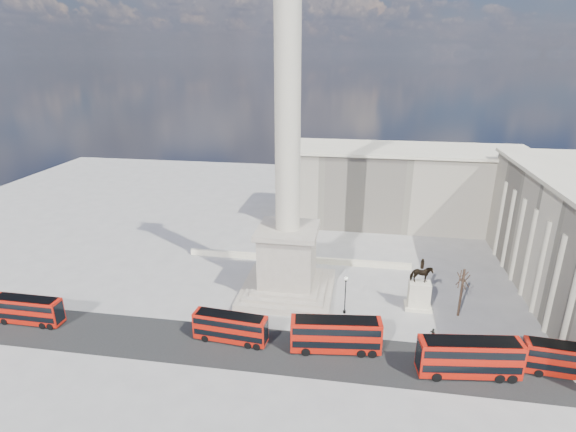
{
  "coord_description": "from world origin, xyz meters",
  "views": [
    {
      "loc": [
        10.02,
        -56.6,
        35.19
      ],
      "look_at": [
        0.28,
        3.63,
        13.17
      ],
      "focal_mm": 28.0,
      "sensor_mm": 36.0,
      "label": 1
    }
  ],
  "objects_px": {
    "red_bus_a": "(231,327)",
    "equestrian_statue": "(419,291)",
    "red_bus_b": "(336,335)",
    "red_bus_c": "(470,357)",
    "nelsons_column": "(288,214)",
    "red_bus_e": "(28,310)",
    "red_bus_d": "(571,360)",
    "pedestrian_standing": "(511,347)",
    "pedestrian_crossing": "(433,335)",
    "pedestrian_walking": "(439,343)",
    "victorian_lamp": "(345,292)"
  },
  "relations": [
    {
      "from": "red_bus_a",
      "to": "red_bus_d",
      "type": "bearing_deg",
      "value": 4.7
    },
    {
      "from": "red_bus_c",
      "to": "equestrian_statue",
      "type": "xyz_separation_m",
      "value": [
        -4.1,
        14.22,
        0.3
      ]
    },
    {
      "from": "equestrian_statue",
      "to": "red_bus_d",
      "type": "bearing_deg",
      "value": -38.71
    },
    {
      "from": "red_bus_c",
      "to": "equestrian_statue",
      "type": "distance_m",
      "value": 14.8
    },
    {
      "from": "red_bus_c",
      "to": "pedestrian_walking",
      "type": "height_order",
      "value": "red_bus_c"
    },
    {
      "from": "victorian_lamp",
      "to": "red_bus_b",
      "type": "bearing_deg",
      "value": -94.56
    },
    {
      "from": "victorian_lamp",
      "to": "equestrian_statue",
      "type": "relative_size",
      "value": 0.73
    },
    {
      "from": "red_bus_a",
      "to": "equestrian_statue",
      "type": "bearing_deg",
      "value": 31.24
    },
    {
      "from": "pedestrian_walking",
      "to": "victorian_lamp",
      "type": "bearing_deg",
      "value": 141.01
    },
    {
      "from": "red_bus_d",
      "to": "nelsons_column",
      "type": "bearing_deg",
      "value": 163.01
    },
    {
      "from": "red_bus_d",
      "to": "pedestrian_standing",
      "type": "distance_m",
      "value": 6.4
    },
    {
      "from": "equestrian_statue",
      "to": "pedestrian_crossing",
      "type": "relative_size",
      "value": 4.27
    },
    {
      "from": "red_bus_d",
      "to": "red_bus_e",
      "type": "xyz_separation_m",
      "value": [
        -69.14,
        -0.14,
        -0.06
      ]
    },
    {
      "from": "red_bus_e",
      "to": "pedestrian_crossing",
      "type": "bearing_deg",
      "value": 5.48
    },
    {
      "from": "red_bus_b",
      "to": "red_bus_d",
      "type": "bearing_deg",
      "value": -7.25
    },
    {
      "from": "red_bus_b",
      "to": "pedestrian_walking",
      "type": "xyz_separation_m",
      "value": [
        12.9,
        2.58,
        -1.56
      ]
    },
    {
      "from": "nelsons_column",
      "to": "pedestrian_walking",
      "type": "relative_size",
      "value": 30.36
    },
    {
      "from": "pedestrian_crossing",
      "to": "victorian_lamp",
      "type": "bearing_deg",
      "value": 32.36
    },
    {
      "from": "red_bus_b",
      "to": "red_bus_c",
      "type": "xyz_separation_m",
      "value": [
        15.41,
        -2.11,
        0.09
      ]
    },
    {
      "from": "red_bus_e",
      "to": "pedestrian_standing",
      "type": "bearing_deg",
      "value": 3.9
    },
    {
      "from": "nelsons_column",
      "to": "pedestrian_standing",
      "type": "height_order",
      "value": "nelsons_column"
    },
    {
      "from": "pedestrian_crossing",
      "to": "red_bus_c",
      "type": "bearing_deg",
      "value": 171.97
    },
    {
      "from": "nelsons_column",
      "to": "red_bus_a",
      "type": "distance_m",
      "value": 18.39
    },
    {
      "from": "red_bus_a",
      "to": "victorian_lamp",
      "type": "xyz_separation_m",
      "value": [
        14.26,
        9.07,
        1.39
      ]
    },
    {
      "from": "nelsons_column",
      "to": "red_bus_a",
      "type": "relative_size",
      "value": 5.09
    },
    {
      "from": "equestrian_statue",
      "to": "red_bus_a",
      "type": "bearing_deg",
      "value": -153.85
    },
    {
      "from": "red_bus_d",
      "to": "victorian_lamp",
      "type": "distance_m",
      "value": 27.81
    },
    {
      "from": "red_bus_d",
      "to": "red_bus_a",
      "type": "bearing_deg",
      "value": -175.48
    },
    {
      "from": "red_bus_b",
      "to": "red_bus_c",
      "type": "distance_m",
      "value": 15.56
    },
    {
      "from": "red_bus_c",
      "to": "victorian_lamp",
      "type": "bearing_deg",
      "value": 135.94
    },
    {
      "from": "equestrian_statue",
      "to": "pedestrian_crossing",
      "type": "height_order",
      "value": "equestrian_statue"
    },
    {
      "from": "pedestrian_standing",
      "to": "red_bus_c",
      "type": "bearing_deg",
      "value": 40.97
    },
    {
      "from": "red_bus_d",
      "to": "pedestrian_crossing",
      "type": "relative_size",
      "value": 5.39
    },
    {
      "from": "red_bus_e",
      "to": "pedestrian_standing",
      "type": "distance_m",
      "value": 64.0
    },
    {
      "from": "red_bus_a",
      "to": "pedestrian_standing",
      "type": "relative_size",
      "value": 5.4
    },
    {
      "from": "red_bus_c",
      "to": "red_bus_d",
      "type": "height_order",
      "value": "red_bus_c"
    },
    {
      "from": "red_bus_e",
      "to": "equestrian_statue",
      "type": "height_order",
      "value": "equestrian_statue"
    },
    {
      "from": "pedestrian_crossing",
      "to": "nelsons_column",
      "type": "bearing_deg",
      "value": 30.07
    },
    {
      "from": "nelsons_column",
      "to": "red_bus_c",
      "type": "distance_m",
      "value": 30.47
    },
    {
      "from": "nelsons_column",
      "to": "pedestrian_walking",
      "type": "distance_m",
      "value": 26.92
    },
    {
      "from": "nelsons_column",
      "to": "red_bus_d",
      "type": "distance_m",
      "value": 39.51
    },
    {
      "from": "victorian_lamp",
      "to": "equestrian_statue",
      "type": "height_order",
      "value": "equestrian_statue"
    },
    {
      "from": "victorian_lamp",
      "to": "pedestrian_standing",
      "type": "bearing_deg",
      "value": -15.71
    },
    {
      "from": "red_bus_d",
      "to": "pedestrian_crossing",
      "type": "height_order",
      "value": "red_bus_d"
    },
    {
      "from": "red_bus_c",
      "to": "pedestrian_walking",
      "type": "bearing_deg",
      "value": 111.1
    },
    {
      "from": "red_bus_b",
      "to": "pedestrian_crossing",
      "type": "xyz_separation_m",
      "value": [
        12.3,
        4.07,
        -1.44
      ]
    },
    {
      "from": "red_bus_a",
      "to": "pedestrian_standing",
      "type": "xyz_separation_m",
      "value": [
        35.17,
        3.18,
        -1.14
      ]
    },
    {
      "from": "red_bus_b",
      "to": "pedestrian_standing",
      "type": "relative_size",
      "value": 6.29
    },
    {
      "from": "red_bus_c",
      "to": "equestrian_statue",
      "type": "height_order",
      "value": "equestrian_statue"
    },
    {
      "from": "nelsons_column",
      "to": "red_bus_a",
      "type": "bearing_deg",
      "value": -110.39
    }
  ]
}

